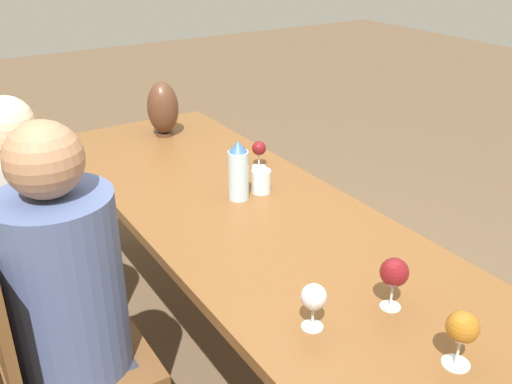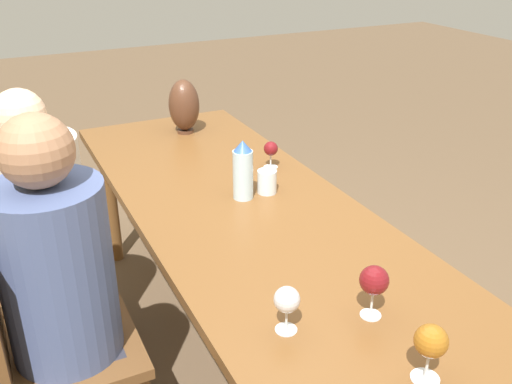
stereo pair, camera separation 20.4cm
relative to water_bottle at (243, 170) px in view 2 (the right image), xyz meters
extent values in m
plane|color=brown|center=(-0.10, 0.02, -0.86)|extent=(14.00, 14.00, 0.00)
cube|color=brown|center=(-0.10, 0.02, -0.14)|extent=(2.40, 0.81, 0.04)
cylinder|color=brown|center=(1.00, -0.28, -0.51)|extent=(0.07, 0.07, 0.71)
cylinder|color=brown|center=(1.00, 0.33, -0.51)|extent=(0.07, 0.07, 0.71)
cylinder|color=silver|center=(0.00, 0.00, -0.02)|extent=(0.08, 0.08, 0.19)
cone|color=#33599E|center=(0.00, 0.00, 0.10)|extent=(0.07, 0.07, 0.04)
cylinder|color=silver|center=(0.00, -0.11, -0.07)|extent=(0.08, 0.08, 0.09)
cylinder|color=#4C2D1E|center=(0.83, -0.06, -0.11)|extent=(0.08, 0.08, 0.01)
ellipsoid|color=#4C2D1E|center=(0.83, -0.06, 0.03)|extent=(0.15, 0.15, 0.26)
cylinder|color=silver|center=(0.22, -0.24, -0.11)|extent=(0.06, 0.06, 0.00)
cylinder|color=silver|center=(0.22, -0.24, -0.08)|extent=(0.01, 0.01, 0.06)
sphere|color=maroon|center=(0.22, -0.24, -0.03)|extent=(0.06, 0.06, 0.06)
cylinder|color=silver|center=(-0.83, 0.00, -0.11)|extent=(0.06, 0.06, 0.00)
cylinder|color=silver|center=(-0.83, 0.00, -0.07)|extent=(0.01, 0.01, 0.08)
sphere|color=maroon|center=(-0.83, 0.00, 0.00)|extent=(0.08, 0.08, 0.08)
cylinder|color=silver|center=(-0.78, 0.23, -0.11)|extent=(0.06, 0.06, 0.00)
cylinder|color=silver|center=(-0.78, 0.23, -0.08)|extent=(0.01, 0.01, 0.07)
sphere|color=silver|center=(-0.78, 0.23, -0.02)|extent=(0.07, 0.07, 0.07)
cylinder|color=silver|center=(-1.08, 0.02, -0.11)|extent=(0.07, 0.07, 0.00)
cylinder|color=silver|center=(-1.08, 0.02, -0.07)|extent=(0.01, 0.01, 0.08)
sphere|color=#995B19|center=(-1.08, 0.02, 0.00)|extent=(0.08, 0.08, 0.08)
cube|color=brown|center=(-0.23, 0.74, -0.43)|extent=(0.44, 0.44, 0.04)
cylinder|color=brown|center=(-0.04, 0.55, -0.66)|extent=(0.04, 0.04, 0.42)
cube|color=brown|center=(0.32, 0.74, -0.43)|extent=(0.44, 0.44, 0.04)
cylinder|color=brown|center=(0.13, 0.55, -0.66)|extent=(0.04, 0.04, 0.42)
cylinder|color=brown|center=(0.51, 0.55, -0.66)|extent=(0.04, 0.04, 0.42)
cylinder|color=brown|center=(0.13, 0.93, -0.66)|extent=(0.04, 0.04, 0.42)
cylinder|color=brown|center=(0.51, 0.93, -0.66)|extent=(0.04, 0.04, 0.42)
cylinder|color=#475684|center=(-0.23, 0.74, -0.11)|extent=(0.35, 0.35, 0.59)
sphere|color=#9E7051|center=(-0.23, 0.74, 0.29)|extent=(0.22, 0.22, 0.22)
cube|color=#2D2D38|center=(0.32, 0.67, -0.64)|extent=(0.28, 0.21, 0.46)
cylinder|color=beige|center=(0.32, 0.74, -0.14)|extent=(0.38, 0.38, 0.54)
sphere|color=beige|center=(0.32, 0.74, 0.23)|extent=(0.19, 0.19, 0.19)
camera|label=1|loc=(-1.73, 1.01, 0.86)|focal=40.00mm
camera|label=2|loc=(-1.83, 0.83, 0.86)|focal=40.00mm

